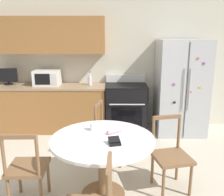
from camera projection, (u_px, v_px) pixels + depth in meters
back_wall at (92, 56)px, 4.96m from camera, size 5.20×0.44×2.60m
kitchen_counter at (51, 108)px, 4.92m from camera, size 2.18×0.64×0.90m
refrigerator at (181, 87)px, 4.71m from camera, size 0.90×0.79×1.77m
oven_range at (126, 107)px, 4.88m from camera, size 0.78×0.68×1.08m
microwave at (47, 78)px, 4.81m from camera, size 0.49×0.36×0.29m
countertop_tv at (8, 76)px, 4.84m from camera, size 0.36×0.16×0.32m
counter_bottle at (90, 80)px, 4.81m from camera, size 0.08×0.08×0.26m
dining_table at (103, 150)px, 2.85m from camera, size 1.18×1.18×0.73m
dining_chair_left at (27, 168)px, 2.75m from camera, size 0.43×0.43×0.90m
dining_chair_far at (109, 134)px, 3.70m from camera, size 0.50×0.50×0.90m
dining_chair_right at (171, 156)px, 3.03m from camera, size 0.50×0.50×0.90m
candle_glass at (93, 127)px, 3.02m from camera, size 0.08×0.08×0.09m
folded_napkin at (114, 131)px, 2.94m from camera, size 0.18×0.14×0.05m
wallet at (114, 142)px, 2.65m from camera, size 0.15×0.15×0.07m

